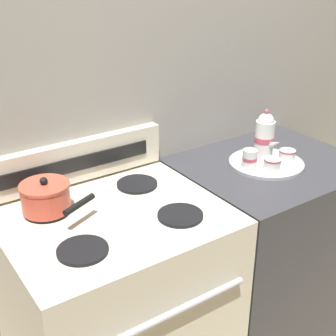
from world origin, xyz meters
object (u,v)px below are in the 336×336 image
Objects in this scene: serving_tray at (267,163)px; teapot at (265,137)px; teacup_left at (287,156)px; saucepan at (46,197)px; stove at (119,315)px; teacup_right at (272,165)px; creamer_jug at (250,159)px.

serving_tray is 0.12m from teapot.
teapot is at bearing 139.27° from teacup_left.
saucepan is at bearing 171.11° from serving_tray.
serving_tray is at bearing 149.68° from teacup_left.
saucepan reaches higher than teacup_left.
serving_tray is (0.94, -0.15, -0.06)m from saucepan.
stove is 0.88m from teacup_right.
teapot reaches higher than saucepan.
saucepan is 1.04m from teacup_left.
creamer_jug reaches higher than serving_tray.
serving_tray is 0.11m from creamer_jug.
serving_tray is 1.39× the size of teapot.
saucepan is 3.36× the size of creamer_jug.
saucepan is at bearing 172.47° from teapot.
serving_tray is at bearing -8.89° from saucepan.
teacup_left is (0.08, -0.07, -0.08)m from teapot.
teacup_right is at bearing -166.04° from teacup_left.
saucepan is at bearing 166.10° from teacup_right.
teacup_left reaches higher than serving_tray.
creamer_jug is at bearing -9.80° from saucepan.
teacup_left is at bearing -14.60° from creamer_jug.
creamer_jug is (0.84, -0.15, -0.01)m from saucepan.
teapot is at bearing 11.91° from creamer_jug.
serving_tray is at bearing -1.32° from creamer_jug.
creamer_jug is (-0.10, -0.02, -0.07)m from teapot.
saucepan is 1.15× the size of teapot.
teapot is 0.13m from teacup_left.
teacup_left and teacup_right have the same top height.
teapot reaches higher than creamer_jug.
stove is at bearing -178.47° from teapot.
teapot is 2.15× the size of teacup_left.
teacup_left is at bearing -40.73° from teapot.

